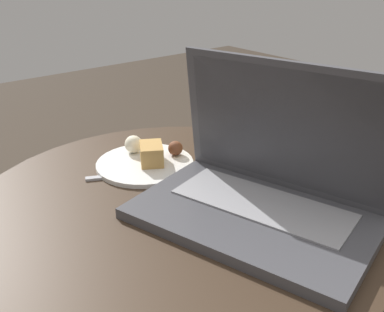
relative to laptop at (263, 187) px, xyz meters
name	(u,v)px	position (x,y,z in m)	size (l,w,h in m)	color
table	(181,268)	(-0.12, -0.08, -0.20)	(0.74, 0.74, 0.52)	black
napkin	(160,165)	(-0.25, -0.02, -0.05)	(0.16, 0.11, 0.00)	silver
laptop	(263,187)	(0.00, 0.00, 0.00)	(0.42, 0.33, 0.25)	#47474C
beer_glass	(221,113)	(-0.20, 0.09, 0.05)	(0.07, 0.07, 0.20)	gold
snack_plate	(147,159)	(-0.28, -0.04, -0.04)	(0.20, 0.20, 0.05)	silver
fork	(139,174)	(-0.25, -0.08, -0.05)	(0.09, 0.17, 0.00)	#B2B2B7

